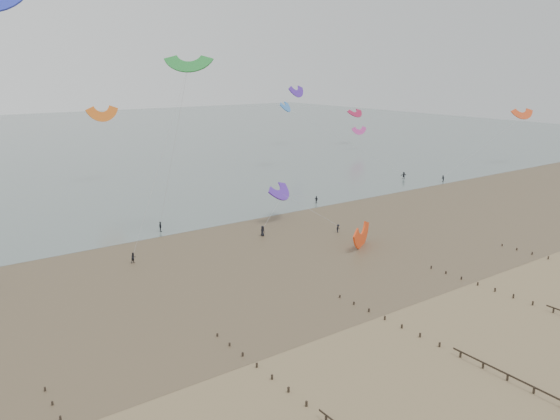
{
  "coord_description": "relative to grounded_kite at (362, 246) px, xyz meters",
  "views": [
    {
      "loc": [
        -40.28,
        -36.37,
        28.64
      ],
      "look_at": [
        6.0,
        28.0,
        8.0
      ],
      "focal_mm": 35.0,
      "sensor_mm": 36.0,
      "label": 1
    }
  ],
  "objects": [
    {
      "name": "kites_airborne",
      "position": [
        -31.8,
        67.97,
        20.56
      ],
      "size": [
        241.8,
        110.12,
        38.78
      ],
      "color": "#D9409F",
      "rests_on": "ground"
    },
    {
      "name": "ground",
      "position": [
        -21.11,
        -25.68,
        0.0
      ],
      "size": [
        500.0,
        500.0,
        0.0
      ],
      "primitive_type": "plane",
      "color": "brown",
      "rests_on": "ground"
    },
    {
      "name": "grounded_kite",
      "position": [
        0.0,
        0.0,
        0.0
      ],
      "size": [
        9.31,
        8.74,
        4.07
      ],
      "primitive_type": null,
      "rotation": [
        1.54,
        0.0,
        0.53
      ],
      "color": "#F23D0F",
      "rests_on": "ground"
    },
    {
      "name": "kitesurfers",
      "position": [
        7.93,
        23.77,
        0.88
      ],
      "size": [
        137.86,
        27.68,
        1.88
      ],
      "color": "black",
      "rests_on": "ground"
    },
    {
      "name": "sea_and_shore",
      "position": [
        -25.19,
        8.73,
        0.01
      ],
      "size": [
        500.0,
        665.0,
        0.03
      ],
      "color": "#475654",
      "rests_on": "ground"
    }
  ]
}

